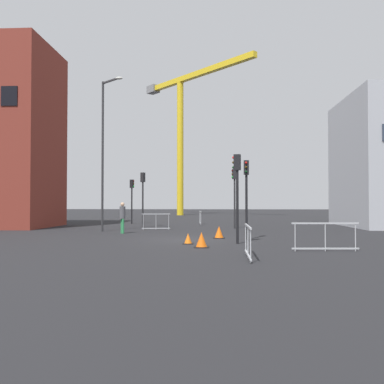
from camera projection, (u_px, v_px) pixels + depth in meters
The scene contains 17 objects.
ground at pixel (184, 240), 20.14m from camera, with size 160.00×160.00×0.00m, color black.
brick_building at pixel (3, 137), 30.17m from camera, with size 7.28×6.64×13.28m.
construction_crane at pixel (183, 117), 56.17m from camera, with size 15.19×15.33×19.27m.
streetlamp_tall at pixel (104, 145), 25.68m from camera, with size 1.57×1.25×9.46m.
traffic_light_median at pixel (143, 190), 30.21m from camera, with size 0.38×0.36×4.01m.
traffic_light_corner at pixel (234, 189), 28.49m from camera, with size 0.39×0.32×4.14m.
traffic_light_crosswalk at pixel (237, 184), 18.21m from camera, with size 0.39×0.31×3.97m.
traffic_light_far at pixel (246, 186), 20.13m from camera, with size 0.28×0.38×3.90m.
traffic_light_near at pixel (132, 194), 34.55m from camera, with size 0.39×0.31×3.73m.
pedestrian_walking at pixel (122, 215), 24.07m from camera, with size 0.34×0.34×1.82m.
safety_barrier_rear at pixel (200, 218), 33.59m from camera, with size 0.26×2.27×1.08m.
safety_barrier_mid_span at pixel (248, 241), 13.59m from camera, with size 0.08×2.55×1.08m.
safety_barrier_right_run at pixel (325, 236), 15.44m from camera, with size 2.53×0.22×1.08m.
safety_barrier_left_run at pixel (156, 221), 27.04m from camera, with size 1.85×0.30×1.08m.
traffic_cone_striped at pixel (188, 239), 18.10m from camera, with size 0.46×0.46×0.47m.
traffic_cone_orange at pixel (219, 233), 20.94m from camera, with size 0.61×0.61×0.61m.
traffic_cone_by_barrier at pixel (201, 240), 16.71m from camera, with size 0.62×0.62×0.62m.
Camera 1 is at (1.54, -20.14, 1.87)m, focal length 38.38 mm.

